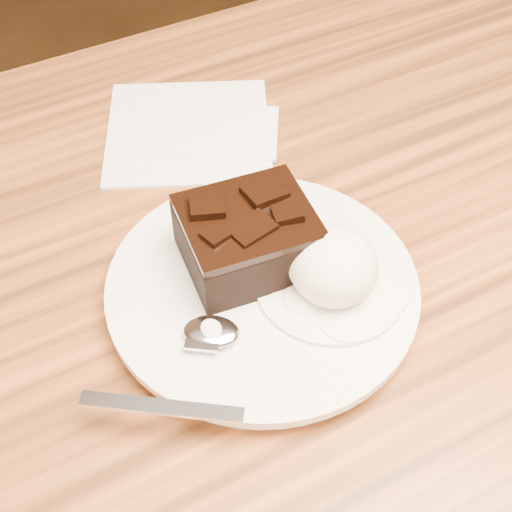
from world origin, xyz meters
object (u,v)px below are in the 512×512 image
ice_cream_scoop (333,265)px  spoon (212,333)px  dining_table (294,484)px  napkin (188,130)px  brownie (248,241)px  plate (262,291)px

ice_cream_scoop → spoon: size_ratio=0.43×
dining_table → napkin: size_ratio=7.75×
brownie → ice_cream_scoop: bearing=-50.7°
brownie → ice_cream_scoop: 0.07m
dining_table → brownie: 0.42m
brownie → spoon: 0.08m
dining_table → spoon: 0.41m
dining_table → napkin: bearing=92.0°
dining_table → plate: 0.39m
dining_table → brownie: size_ratio=12.65×
plate → napkin: bearing=80.4°
napkin → ice_cream_scoop: bearing=-88.1°
plate → spoon: 0.06m
dining_table → plate: (-0.04, 0.00, 0.38)m
brownie → ice_cream_scoop: ice_cream_scoop is taller
ice_cream_scoop → plate: bearing=148.3°
plate → napkin: plate is taller
brownie → spoon: size_ratio=0.59×
plate → spoon: bearing=-154.4°
ice_cream_scoop → napkin: size_ratio=0.45×
spoon → brownie: bearing=-12.2°
ice_cream_scoop → spoon: ice_cream_scoop is taller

